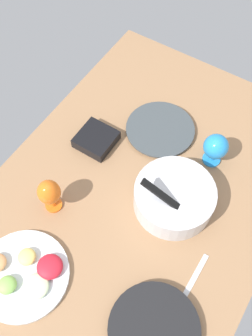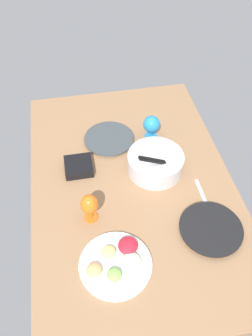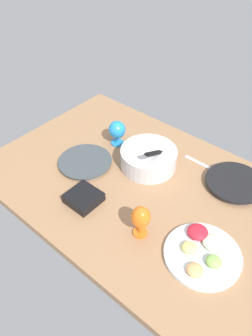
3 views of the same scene
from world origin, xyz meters
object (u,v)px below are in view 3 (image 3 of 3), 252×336
(fruit_platter, at_px, (202,252))
(hurricane_glass_blue, at_px, (117,130))
(mixing_bowl, at_px, (149,158))
(square_bowl_black, at_px, (84,197))
(dinner_plate_right, at_px, (235,183))
(dinner_plate_left, at_px, (85,162))
(hurricane_glass_orange, at_px, (141,218))

(fruit_platter, height_order, hurricane_glass_blue, hurricane_glass_blue)
(mixing_bowl, xyz_separation_m, square_bowl_black, (-0.08, -0.40, -0.03))
(dinner_plate_right, relative_size, hurricane_glass_blue, 1.98)
(mixing_bowl, height_order, fruit_platter, mixing_bowl)
(mixing_bowl, relative_size, fruit_platter, 0.93)
(dinner_plate_left, distance_m, mixing_bowl, 0.34)
(dinner_plate_left, distance_m, fruit_platter, 0.77)
(hurricane_glass_blue, relative_size, square_bowl_black, 1.01)
(dinner_plate_left, xyz_separation_m, mixing_bowl, (0.27, 0.21, 0.04))
(dinner_plate_right, distance_m, mixing_bowl, 0.45)
(hurricane_glass_orange, height_order, square_bowl_black, hurricane_glass_orange)
(mixing_bowl, xyz_separation_m, fruit_platter, (0.50, -0.29, -0.04))
(dinner_plate_right, relative_size, square_bowl_black, 2.00)
(dinner_plate_right, height_order, fruit_platter, fruit_platter)
(dinner_plate_left, xyz_separation_m, square_bowl_black, (0.19, -0.19, 0.01))
(dinner_plate_left, relative_size, mixing_bowl, 0.98)
(fruit_platter, xyz_separation_m, hurricane_glass_blue, (-0.76, 0.33, 0.07))
(dinner_plate_left, relative_size, hurricane_glass_blue, 1.95)
(dinner_plate_left, bearing_deg, square_bowl_black, -45.35)
(dinner_plate_right, bearing_deg, hurricane_glass_blue, -169.36)
(dinner_plate_right, xyz_separation_m, fruit_platter, (0.08, -0.45, 0.00))
(hurricane_glass_blue, bearing_deg, mixing_bowl, -8.31)
(hurricane_glass_blue, height_order, square_bowl_black, hurricane_glass_blue)
(hurricane_glass_orange, distance_m, hurricane_glass_blue, 0.64)
(dinner_plate_left, xyz_separation_m, hurricane_glass_blue, (0.01, 0.24, 0.08))
(hurricane_glass_orange, bearing_deg, fruit_platter, 17.30)
(dinner_plate_left, relative_size, hurricane_glass_orange, 1.78)
(dinner_plate_right, height_order, mixing_bowl, mixing_bowl)
(mixing_bowl, distance_m, fruit_platter, 0.58)
(dinner_plate_left, distance_m, dinner_plate_right, 0.78)
(fruit_platter, bearing_deg, hurricane_glass_blue, 156.53)
(dinner_plate_left, height_order, dinner_plate_right, dinner_plate_right)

